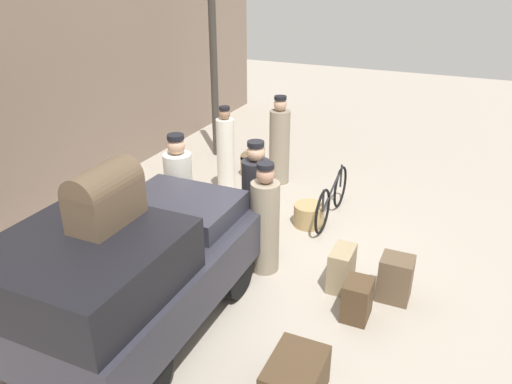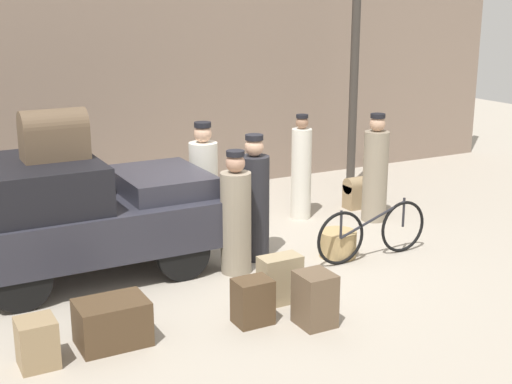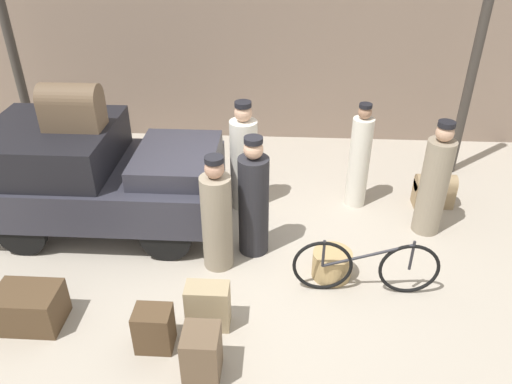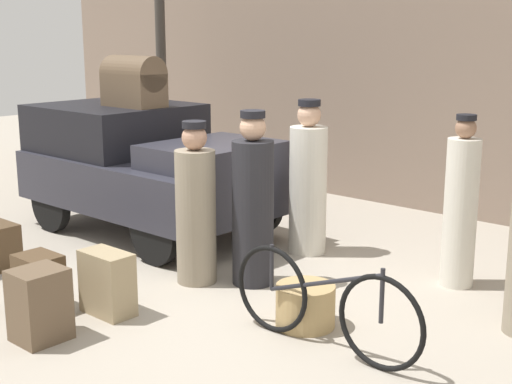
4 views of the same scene
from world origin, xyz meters
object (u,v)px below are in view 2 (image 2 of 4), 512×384
object	(u,v)px
porter_standing_middle	(254,203)
suitcase_black_upright	(37,343)
suitcase_tan_flat	(362,191)
trunk_on_truck_roof	(54,134)
truck	(74,210)
trunk_large_brown	(315,299)
trunk_umber_medium	(280,279)
suitcase_small_leather	(253,301)
bicycle	(373,232)
porter_carrying_trunk	(301,171)
porter_with_bicycle	(236,218)
porter_lifting_near_truck	(204,186)
wicker_basket	(338,244)
conductor_in_dark_uniform	(375,172)
trunk_wicker_pale	(112,322)

from	to	relation	value
porter_standing_middle	suitcase_black_upright	bearing A→B (deg)	-153.26
suitcase_tan_flat	trunk_on_truck_roof	size ratio (longest dim) A/B	0.78
truck	trunk_large_brown	xyz separation A→B (m)	(1.93, -2.75, -0.57)
porter_standing_middle	trunk_umber_medium	distance (m)	1.62
suitcase_small_leather	trunk_umber_medium	bearing A→B (deg)	32.40
porter_standing_middle	trunk_large_brown	bearing A→B (deg)	-100.45
bicycle	suitcase_black_upright	world-z (taller)	bicycle
porter_standing_middle	porter_carrying_trunk	bearing A→B (deg)	39.95
truck	porter_carrying_trunk	xyz separation A→B (m)	(3.90, 0.74, -0.07)
porter_with_bicycle	porter_lifting_near_truck	size ratio (longest dim) A/B	0.93
trunk_on_truck_roof	trunk_umber_medium	bearing A→B (deg)	-44.54
porter_carrying_trunk	suitcase_black_upright	size ratio (longest dim) A/B	3.49
wicker_basket	suitcase_small_leather	bearing A→B (deg)	-147.35
conductor_in_dark_uniform	suitcase_black_upright	bearing A→B (deg)	-158.56
wicker_basket	porter_standing_middle	distance (m)	1.33
conductor_in_dark_uniform	suitcase_small_leather	xyz separation A→B (m)	(-3.55, -2.46, -0.54)
porter_lifting_near_truck	trunk_umber_medium	size ratio (longest dim) A/B	3.03
suitcase_black_upright	porter_standing_middle	bearing A→B (deg)	26.74
porter_lifting_near_truck	suitcase_small_leather	size ratio (longest dim) A/B	3.39
trunk_wicker_pale	trunk_umber_medium	xyz separation A→B (m)	(2.08, 0.09, 0.05)
truck	wicker_basket	size ratio (longest dim) A/B	6.31
bicycle	trunk_on_truck_roof	world-z (taller)	trunk_on_truck_roof
wicker_basket	porter_with_bicycle	world-z (taller)	porter_with_bicycle
porter_lifting_near_truck	suitcase_tan_flat	bearing A→B (deg)	2.70
wicker_basket	porter_carrying_trunk	distance (m)	1.99
wicker_basket	suitcase_black_upright	xyz separation A→B (m)	(-4.38, -1.16, 0.06)
porter_lifting_near_truck	suitcase_black_upright	size ratio (longest dim) A/B	3.57
conductor_in_dark_uniform	suitcase_small_leather	bearing A→B (deg)	-145.28
porter_with_bicycle	trunk_umber_medium	world-z (taller)	porter_with_bicycle
truck	porter_standing_middle	distance (m)	2.40
wicker_basket	suitcase_tan_flat	world-z (taller)	suitcase_tan_flat
porter_with_bicycle	suitcase_black_upright	distance (m)	3.19
truck	conductor_in_dark_uniform	xyz separation A→B (m)	(4.88, 0.06, -0.07)
wicker_basket	suitcase_small_leather	world-z (taller)	suitcase_small_leather
truck	trunk_on_truck_roof	size ratio (longest dim) A/B	4.05
trunk_on_truck_roof	porter_with_bicycle	bearing A→B (deg)	-24.07
porter_with_bicycle	trunk_large_brown	bearing A→B (deg)	-88.26
suitcase_small_leather	trunk_large_brown	world-z (taller)	trunk_large_brown
porter_carrying_trunk	trunk_large_brown	size ratio (longest dim) A/B	2.83
porter_carrying_trunk	conductor_in_dark_uniform	xyz separation A→B (m)	(0.98, -0.68, 0.00)
trunk_on_truck_roof	bicycle	bearing A→B (deg)	-18.82
wicker_basket	trunk_wicker_pale	distance (m)	3.74
suitcase_small_leather	suitcase_tan_flat	size ratio (longest dim) A/B	0.83
porter_with_bicycle	suitcase_black_upright	bearing A→B (deg)	-155.15
trunk_large_brown	trunk_on_truck_roof	bearing A→B (deg)	127.51
porter_lifting_near_truck	trunk_on_truck_roof	world-z (taller)	trunk_on_truck_roof
bicycle	porter_carrying_trunk	xyz separation A→B (m)	(0.12, 2.10, 0.41)
conductor_in_dark_uniform	trunk_umber_medium	bearing A→B (deg)	-144.86
trunk_wicker_pale	suitcase_small_leather	world-z (taller)	suitcase_small_leather
trunk_umber_medium	suitcase_black_upright	bearing A→B (deg)	-176.07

